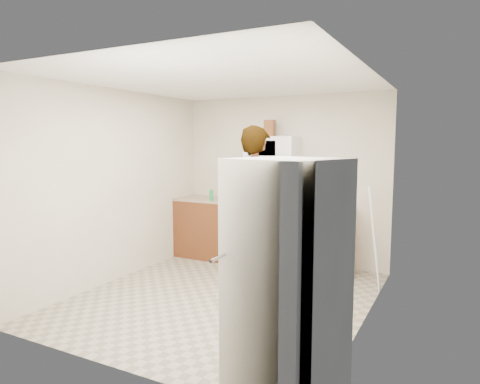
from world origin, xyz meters
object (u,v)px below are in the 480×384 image
Objects in this scene: kettle at (323,197)px; person at (256,204)px; microwave at (272,150)px; fridge at (287,276)px; saucepan at (260,196)px; gas_range at (268,232)px.

person is at bearing -107.23° from kettle.
microwave is at bearing -64.47° from person.
person is at bearing -80.86° from microwave.
saucepan is (-1.59, 2.97, 0.16)m from fridge.
saucepan is (-0.93, -0.15, -0.02)m from kettle.
kettle is at bearing 16.85° from gas_range.
person is (0.13, -0.69, 0.53)m from gas_range.
microwave is 1.08m from person.
gas_range is 3.24m from fridge.
microwave is at bearing 14.10° from saucepan.
microwave is 3.44m from fridge.
gas_range is 0.66× the size of fridge.
gas_range is 0.96m from kettle.
person is 0.83m from saucepan.
fridge reaches higher than saucepan.
gas_range is at bearing -90.00° from microwave.
person reaches higher than gas_range.
kettle reaches higher than saucepan.
saucepan is (-0.30, 0.78, 0.00)m from person.
kettle is at bearing -107.87° from person.
gas_range is 0.88m from person.
kettle is (0.76, 0.23, 0.54)m from gas_range.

